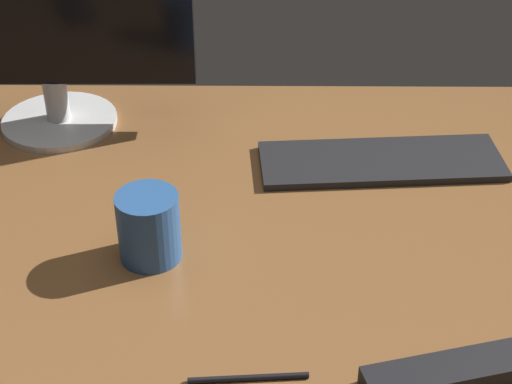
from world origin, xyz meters
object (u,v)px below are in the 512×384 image
(keyboard, at_px, (381,161))
(tv_remote, at_px, (447,374))
(pen, at_px, (248,378))
(coffee_mug, at_px, (149,227))
(monitor, at_px, (44,19))

(keyboard, xyz_separation_m, tv_remote, (0.02, -0.47, 0.01))
(tv_remote, height_order, pen, tv_remote)
(keyboard, distance_m, coffee_mug, 0.42)
(keyboard, distance_m, tv_remote, 0.47)
(keyboard, bearing_deg, coffee_mug, -149.95)
(coffee_mug, bearing_deg, tv_remote, -31.86)
(keyboard, xyz_separation_m, pen, (-0.21, -0.47, -0.00))
(keyboard, bearing_deg, tv_remote, -91.70)
(monitor, relative_size, keyboard, 1.24)
(monitor, relative_size, pen, 3.44)
(tv_remote, bearing_deg, keyboard, 78.07)
(tv_remote, xyz_separation_m, pen, (-0.23, 0.00, -0.01))
(pen, bearing_deg, coffee_mug, 117.17)
(monitor, height_order, tv_remote, monitor)
(keyboard, height_order, pen, keyboard)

